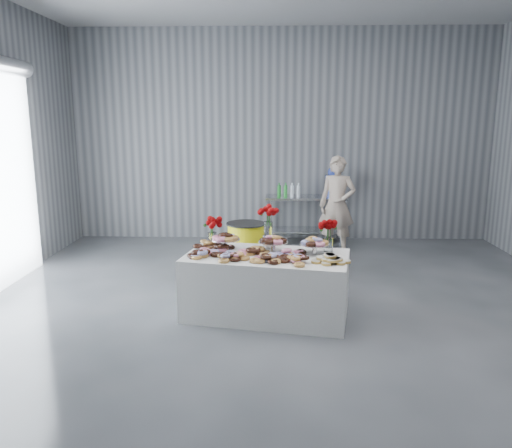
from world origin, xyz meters
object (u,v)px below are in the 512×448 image
(prep_table, at_px, (305,211))
(person, at_px, (337,205))
(display_table, at_px, (267,285))
(water_jug, at_px, (333,183))
(trash_barrel, at_px, (246,247))

(prep_table, height_order, person, person)
(display_table, relative_size, water_jug, 3.43)
(prep_table, xyz_separation_m, water_jug, (0.50, -0.00, 0.53))
(prep_table, bearing_deg, water_jug, -0.00)
(trash_barrel, bearing_deg, water_jug, 50.81)
(prep_table, height_order, water_jug, water_jug)
(person, bearing_deg, trash_barrel, -128.09)
(display_table, height_order, water_jug, water_jug)
(prep_table, relative_size, person, 0.88)
(person, bearing_deg, display_table, -97.64)
(prep_table, relative_size, trash_barrel, 1.95)
(display_table, xyz_separation_m, person, (1.19, 2.88, 0.48))
(display_table, distance_m, person, 3.16)
(prep_table, bearing_deg, trash_barrel, -118.76)
(person, bearing_deg, water_jug, 104.93)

